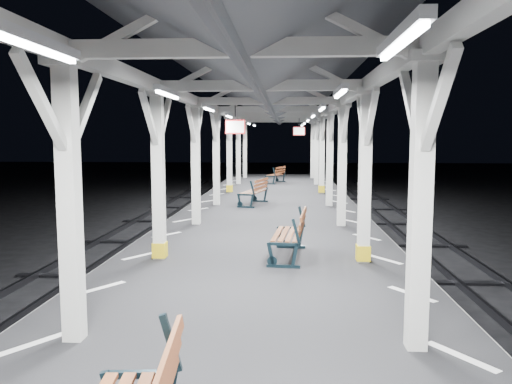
# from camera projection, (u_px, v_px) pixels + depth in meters

# --- Properties ---
(ground) EXTENTS (120.00, 120.00, 0.00)m
(ground) POSITION_uv_depth(u_px,v_px,m) (253.00, 352.00, 7.93)
(ground) COLOR black
(ground) RESTS_ON ground
(platform) EXTENTS (6.00, 50.00, 1.00)m
(platform) POSITION_uv_depth(u_px,v_px,m) (253.00, 322.00, 7.88)
(platform) COLOR black
(platform) RESTS_ON ground
(hazard_stripes_left) EXTENTS (1.00, 48.00, 0.01)m
(hazard_stripes_left) POSITION_uv_depth(u_px,v_px,m) (101.00, 288.00, 7.98)
(hazard_stripes_left) COLOR silver
(hazard_stripes_left) RESTS_ON platform
(hazard_stripes_right) EXTENTS (1.00, 48.00, 0.01)m
(hazard_stripes_right) POSITION_uv_depth(u_px,v_px,m) (412.00, 294.00, 7.67)
(hazard_stripes_right) COLOR silver
(hazard_stripes_right) RESTS_ON platform
(canopy) EXTENTS (5.40, 49.00, 4.65)m
(canopy) POSITION_uv_depth(u_px,v_px,m) (253.00, 59.00, 7.41)
(canopy) COLOR beige
(canopy) RESTS_ON platform
(bench_mid) EXTENTS (0.80, 1.79, 0.94)m
(bench_mid) POSITION_uv_depth(u_px,v_px,m) (293.00, 233.00, 9.97)
(bench_mid) COLOR black
(bench_mid) RESTS_ON platform
(bench_far) EXTENTS (1.03, 1.85, 0.95)m
(bench_far) POSITION_uv_depth(u_px,v_px,m) (256.00, 191.00, 17.77)
(bench_far) COLOR black
(bench_far) RESTS_ON platform
(bench_extra) EXTENTS (1.07, 1.71, 0.87)m
(bench_extra) POSITION_uv_depth(u_px,v_px,m) (277.00, 174.00, 26.29)
(bench_extra) COLOR black
(bench_extra) RESTS_ON platform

